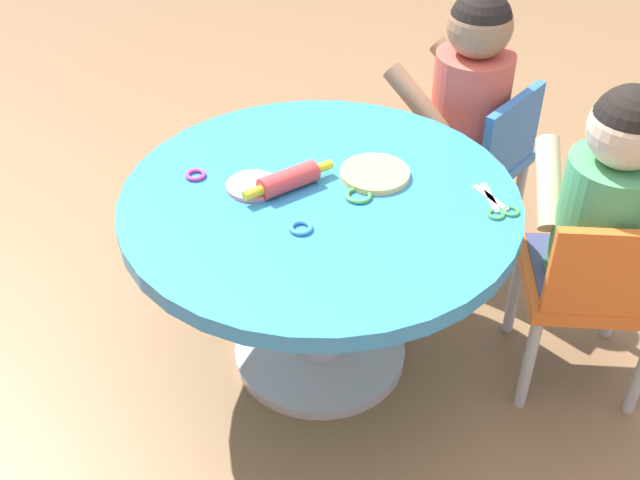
{
  "coord_description": "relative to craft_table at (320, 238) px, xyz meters",
  "views": [
    {
      "loc": [
        -1.4,
        0.39,
        1.5
      ],
      "look_at": [
        0.0,
        0.0,
        0.38
      ],
      "focal_mm": 44.56,
      "sensor_mm": 36.0,
      "label": 1
    }
  ],
  "objects": [
    {
      "name": "playdough_blob_1",
      "position": [
        0.07,
        0.14,
        0.12
      ],
      "size": [
        0.12,
        0.12,
        0.01
      ],
      "primitive_type": "cylinder",
      "color": "pink",
      "rests_on": "craft_table"
    },
    {
      "name": "craft_table",
      "position": [
        0.0,
        0.0,
        0.0
      ],
      "size": [
        0.9,
        0.9,
        0.5
      ],
      "color": "silver",
      "rests_on": "ground"
    },
    {
      "name": "child_chair_right",
      "position": [
        0.32,
        -0.54,
        -0.08
      ],
      "size": [
        0.42,
        0.42,
        0.54
      ],
      "color": "#B7B7BC",
      "rests_on": "ground"
    },
    {
      "name": "cookie_cutter_0",
      "position": [
        0.15,
        0.25,
        0.12
      ],
      "size": [
        0.05,
        0.05,
        0.01
      ],
      "primitive_type": "torus",
      "color": "#D83FA5",
      "rests_on": "craft_table"
    },
    {
      "name": "seated_child_left",
      "position": [
        -0.21,
        -0.59,
        0.15
      ],
      "size": [
        0.42,
        0.37,
        0.51
      ],
      "color": "#3F4772",
      "rests_on": "ground"
    },
    {
      "name": "rolling_pin",
      "position": [
        0.04,
        0.06,
        0.14
      ],
      "size": [
        0.1,
        0.22,
        0.05
      ],
      "color": "#D83F3F",
      "rests_on": "craft_table"
    },
    {
      "name": "craft_scissors",
      "position": [
        -0.15,
        -0.36,
        0.12
      ],
      "size": [
        0.14,
        0.08,
        0.01
      ],
      "color": "silver",
      "rests_on": "craft_table"
    },
    {
      "name": "cookie_cutter_1",
      "position": [
        -0.03,
        -0.08,
        0.12
      ],
      "size": [
        0.06,
        0.06,
        0.01
      ],
      "primitive_type": "torus",
      "color": "#4CB259",
      "rests_on": "craft_table"
    },
    {
      "name": "playdough_blob_0",
      "position": [
        0.04,
        -0.14,
        0.13
      ],
      "size": [
        0.16,
        0.16,
        0.01
      ],
      "primitive_type": "cylinder",
      "color": "#F2CC72",
      "rests_on": "craft_table"
    },
    {
      "name": "child_chair_left",
      "position": [
        -0.24,
        -0.58,
        -0.08
      ],
      "size": [
        0.38,
        0.38,
        0.54
      ],
      "color": "#B7B7BC",
      "rests_on": "ground"
    },
    {
      "name": "cookie_cutter_2",
      "position": [
        -0.11,
        0.07,
        0.12
      ],
      "size": [
        0.05,
        0.05,
        0.01
      ],
      "primitive_type": "torus",
      "color": "#3F99D8",
      "rests_on": "craft_table"
    },
    {
      "name": "seated_child_right",
      "position": [
        0.36,
        -0.52,
        0.15
      ],
      "size": [
        0.44,
        0.42,
        0.51
      ],
      "color": "#3F4772",
      "rests_on": "ground"
    },
    {
      "name": "ground_plane",
      "position": [
        0.0,
        0.0,
        -0.38
      ],
      "size": [
        10.0,
        10.0,
        0.0
      ],
      "primitive_type": "plane",
      "color": "olive"
    }
  ]
}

